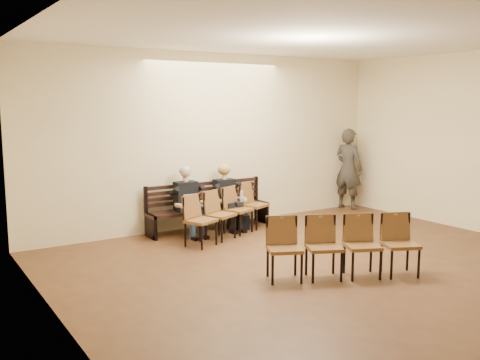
# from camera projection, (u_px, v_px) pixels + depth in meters

# --- Properties ---
(ground) EXTENTS (10.00, 10.00, 0.00)m
(ground) POSITION_uv_depth(u_px,v_px,m) (407.00, 297.00, 6.96)
(ground) COLOR brown
(ground) RESTS_ON ground
(room_walls) EXTENTS (8.02, 10.01, 3.51)m
(room_walls) POSITION_uv_depth(u_px,v_px,m) (369.00, 101.00, 7.25)
(room_walls) COLOR beige
(room_walls) RESTS_ON ground
(bench) EXTENTS (2.60, 0.90, 0.45)m
(bench) POSITION_uv_depth(u_px,v_px,m) (210.00, 218.00, 10.63)
(bench) COLOR black
(bench) RESTS_ON ground
(seated_man) EXTENTS (0.53, 0.74, 1.28)m
(seated_man) POSITION_uv_depth(u_px,v_px,m) (188.00, 202.00, 10.19)
(seated_man) COLOR black
(seated_man) RESTS_ON ground
(seated_woman) EXTENTS (0.51, 0.71, 1.19)m
(seated_woman) POSITION_uv_depth(u_px,v_px,m) (227.00, 199.00, 10.66)
(seated_woman) COLOR black
(seated_woman) RESTS_ON ground
(laptop) EXTENTS (0.31, 0.25, 0.22)m
(laptop) POSITION_uv_depth(u_px,v_px,m) (194.00, 207.00, 10.05)
(laptop) COLOR #B5B6BA
(laptop) RESTS_ON bench
(water_bottle) EXTENTS (0.08, 0.08, 0.23)m
(water_bottle) POSITION_uv_depth(u_px,v_px,m) (242.00, 203.00, 10.49)
(water_bottle) COLOR silver
(water_bottle) RESTS_ON bench
(bag) EXTENTS (0.46, 0.38, 0.29)m
(bag) POSITION_uv_depth(u_px,v_px,m) (238.00, 222.00, 10.67)
(bag) COLOR black
(bag) RESTS_ON ground
(passerby) EXTENTS (0.75, 0.93, 2.20)m
(passerby) POSITION_uv_depth(u_px,v_px,m) (348.00, 163.00, 12.63)
(passerby) COLOR #34312B
(passerby) RESTS_ON ground
(chair_row_front) EXTENTS (2.22, 1.31, 0.91)m
(chair_row_front) POSITION_uv_depth(u_px,v_px,m) (229.00, 212.00, 10.09)
(chair_row_front) COLOR brown
(chair_row_front) RESTS_ON ground
(chair_row_back) EXTENTS (2.21, 1.38, 0.91)m
(chair_row_back) POSITION_uv_depth(u_px,v_px,m) (343.00, 247.00, 7.69)
(chair_row_back) COLOR brown
(chair_row_back) RESTS_ON ground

